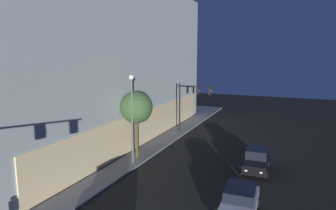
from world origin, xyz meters
The scene contains 6 objects.
modern_building centered at (14.92, 20.73, 9.97)m, with size 35.28×26.00×20.09m.
traffic_light_far_corner centered at (21.20, 4.89, 4.40)m, with size 0.52×4.16×5.94m.
street_lamp_sidewalk centered at (9.26, 6.19, 4.94)m, with size 0.44×0.44×7.59m.
sidewalk_tree centered at (10.54, 6.51, 4.75)m, with size 2.92×2.92×6.09m.
car_white centered at (4.53, -3.75, 0.83)m, with size 4.48×2.27×1.63m.
car_black centered at (11.99, -3.78, 0.86)m, with size 4.20×2.16×1.75m.
Camera 1 is at (-11.72, -6.22, 9.18)m, focal length 31.19 mm.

